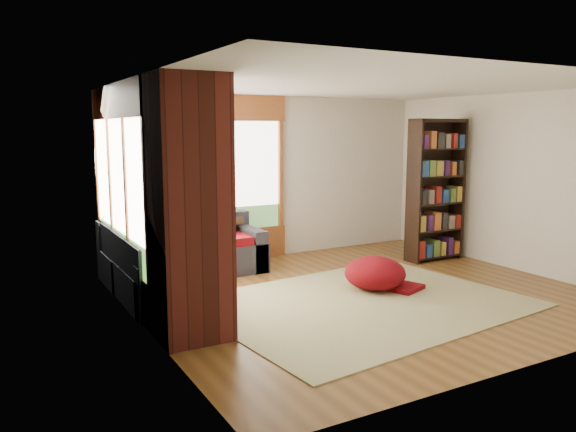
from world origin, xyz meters
name	(u,v)px	position (x,y,z in m)	size (l,w,h in m)	color
floor	(363,294)	(0.00, 0.00, 0.00)	(5.50, 5.50, 0.00)	brown
ceiling	(367,85)	(0.00, 0.00, 2.60)	(5.50, 5.50, 0.00)	white
wall_back	(272,177)	(0.00, 2.50, 1.30)	(5.50, 0.04, 2.60)	silver
wall_front	(541,221)	(0.00, -2.50, 1.30)	(5.50, 0.04, 2.60)	silver
wall_left	(144,207)	(-2.75, 0.00, 1.30)	(0.04, 5.00, 2.60)	silver
wall_right	(515,182)	(2.75, 0.00, 1.30)	(0.04, 5.00, 2.60)	silver
windows_back	(203,177)	(-1.20, 2.47, 1.35)	(2.82, 0.10, 1.90)	#985226
windows_left	(119,191)	(-2.72, 1.20, 1.35)	(0.10, 2.62, 1.90)	#985226
roller_blind	(106,154)	(-2.69, 2.03, 1.75)	(0.03, 0.72, 0.90)	#6C835B
brick_chimney	(189,209)	(-2.40, -0.35, 1.30)	(0.70, 0.70, 2.60)	#471914
sectional_sofa	(172,261)	(-1.95, 1.70, 0.30)	(2.20, 2.20, 0.80)	#262830
area_rug	(363,303)	(-0.24, -0.32, 0.01)	(3.71, 2.84, 0.01)	beige
bookshelf	(436,190)	(2.14, 0.99, 1.12)	(0.96, 0.32, 2.23)	black
pouf	(375,272)	(0.26, 0.09, 0.23)	(0.80, 0.80, 0.43)	maroon
dog_tan	(182,225)	(-1.78, 1.73, 0.77)	(0.90, 0.96, 0.47)	brown
dog_brindle	(180,234)	(-2.01, 1.13, 0.77)	(0.65, 0.92, 0.47)	black
throw_pillows	(170,226)	(-1.92, 1.85, 0.76)	(1.98, 1.68, 0.45)	#302417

